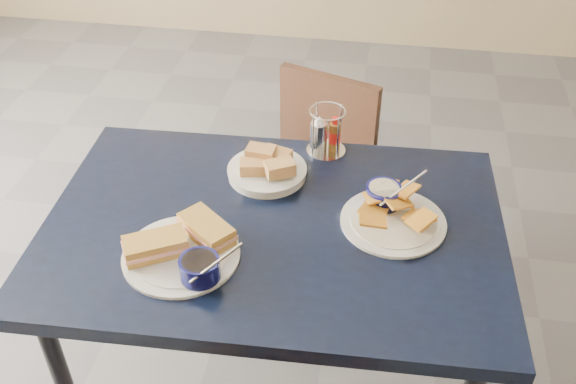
% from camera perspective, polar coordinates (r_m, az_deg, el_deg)
% --- Properties ---
extents(ground, '(6.00, 6.00, 0.00)m').
position_cam_1_polar(ground, '(2.23, 2.98, -14.72)').
color(ground, '#535358').
rests_on(ground, ground).
extents(dining_table, '(1.15, 0.79, 0.75)m').
position_cam_1_polar(dining_table, '(1.62, -1.29, -4.73)').
color(dining_table, black).
rests_on(dining_table, ground).
extents(chair_far, '(0.46, 0.46, 0.77)m').
position_cam_1_polar(chair_far, '(2.27, 1.89, 2.12)').
color(chair_far, black).
rests_on(chair_far, ground).
extents(sandwich_plate, '(0.30, 0.28, 0.12)m').
position_cam_1_polar(sandwich_plate, '(1.48, -9.16, -5.01)').
color(sandwich_plate, white).
rests_on(sandwich_plate, dining_table).
extents(plantain_plate, '(0.26, 0.26, 0.12)m').
position_cam_1_polar(plantain_plate, '(1.59, 9.09, -1.63)').
color(plantain_plate, white).
rests_on(plantain_plate, dining_table).
extents(bread_basket, '(0.21, 0.21, 0.07)m').
position_cam_1_polar(bread_basket, '(1.71, -1.85, 2.14)').
color(bread_basket, white).
rests_on(bread_basket, dining_table).
extents(condiment_caddy, '(0.11, 0.11, 0.14)m').
position_cam_1_polar(condiment_caddy, '(1.79, 3.31, 5.15)').
color(condiment_caddy, silver).
rests_on(condiment_caddy, dining_table).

